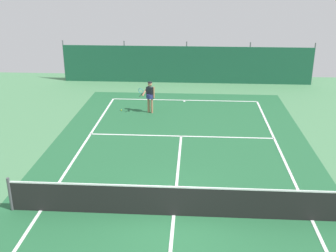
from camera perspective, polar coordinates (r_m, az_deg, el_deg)
The scene contains 7 objects.
ground_plane at distance 12.78m, azimuth 0.80°, elevation -12.24°, with size 36.00×36.00×0.00m, color #4C8456.
court_surface at distance 12.78m, azimuth 0.80°, elevation -12.23°, with size 11.02×26.60×0.01m.
tennis_net at distance 12.51m, azimuth 0.81°, elevation -10.28°, with size 10.12×0.10×1.10m.
back_fence at distance 27.84m, azimuth 2.56°, elevation 7.57°, with size 16.30×0.98×2.70m.
tennis_player at distance 21.31m, azimuth -2.52°, elevation 4.31°, with size 0.85×0.63×1.64m.
tennis_ball_near_player at distance 22.01m, azimuth -6.46°, elevation 2.20°, with size 0.07×0.07×0.07m, color #CCDB33.
parked_car at distance 30.38m, azimuth -1.26°, elevation 9.03°, with size 2.25×4.32×1.68m.
Camera 1 is at (0.52, -10.73, 6.93)m, focal length 44.19 mm.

